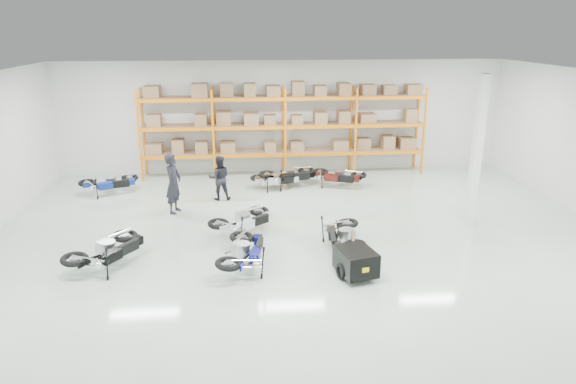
{
  "coord_description": "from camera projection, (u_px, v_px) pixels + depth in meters",
  "views": [
    {
      "loc": [
        -1.79,
        -13.7,
        5.77
      ],
      "look_at": [
        -0.41,
        0.65,
        1.1
      ],
      "focal_mm": 32.0,
      "sensor_mm": 36.0,
      "label": 1
    }
  ],
  "objects": [
    {
      "name": "moto_touring_right",
      "position": [
        343.0,
        231.0,
        13.73
      ],
      "size": [
        1.05,
        1.88,
        1.17
      ],
      "primitive_type": null,
      "rotation": [
        0.0,
        -0.09,
        -0.09
      ],
      "color": "black",
      "rests_on": "ground"
    },
    {
      "name": "trailer",
      "position": [
        356.0,
        261.0,
        12.26
      ],
      "size": [
        1.0,
        1.73,
        0.7
      ],
      "rotation": [
        0.0,
        0.0,
        0.24
      ],
      "color": "black",
      "rests_on": "ground"
    },
    {
      "name": "person_left",
      "position": [
        173.0,
        183.0,
        16.4
      ],
      "size": [
        0.65,
        0.82,
        1.95
      ],
      "primitive_type": "imported",
      "rotation": [
        0.0,
        0.0,
        1.28
      ],
      "color": "black",
      "rests_on": "ground"
    },
    {
      "name": "pallet_rack",
      "position": [
        284.0,
        119.0,
        20.32
      ],
      "size": [
        11.28,
        0.98,
        3.62
      ],
      "color": "orange",
      "rests_on": "ground"
    },
    {
      "name": "moto_blue_centre",
      "position": [
        245.0,
        246.0,
        12.66
      ],
      "size": [
        1.31,
        2.06,
        1.24
      ],
      "primitive_type": null,
      "rotation": [
        0.0,
        -0.09,
        2.94
      ],
      "color": "#070A4C",
      "rests_on": "ground"
    },
    {
      "name": "moto_back_c",
      "position": [
        289.0,
        171.0,
        19.2
      ],
      "size": [
        2.1,
        1.44,
        1.24
      ],
      "primitive_type": null,
      "rotation": [
        0.0,
        -0.09,
        1.85
      ],
      "color": "black",
      "rests_on": "ground"
    },
    {
      "name": "room",
      "position": [
        305.0,
        159.0,
        14.22
      ],
      "size": [
        18.0,
        18.0,
        18.0
      ],
      "color": "#B6CBB7",
      "rests_on": "ground"
    },
    {
      "name": "moto_black_far_left",
      "position": [
        108.0,
        245.0,
        12.72
      ],
      "size": [
        1.89,
        2.15,
        1.26
      ],
      "primitive_type": null,
      "rotation": [
        0.0,
        -0.09,
        2.55
      ],
      "color": "black",
      "rests_on": "ground"
    },
    {
      "name": "moto_back_a",
      "position": [
        109.0,
        179.0,
        18.35
      ],
      "size": [
        1.97,
        1.44,
        1.15
      ],
      "primitive_type": null,
      "rotation": [
        0.0,
        -0.09,
        1.92
      ],
      "color": "navy",
      "rests_on": "ground"
    },
    {
      "name": "moto_back_b",
      "position": [
        277.0,
        176.0,
        18.95
      ],
      "size": [
        1.74,
        1.07,
        1.06
      ],
      "primitive_type": null,
      "rotation": [
        0.0,
        -0.09,
        1.74
      ],
      "color": "#AAAFB4",
      "rests_on": "ground"
    },
    {
      "name": "structural_column",
      "position": [
        477.0,
        151.0,
        15.17
      ],
      "size": [
        0.25,
        0.25,
        4.5
      ],
      "primitive_type": "cube",
      "color": "white",
      "rests_on": "ground"
    },
    {
      "name": "moto_silver_left",
      "position": [
        244.0,
        216.0,
        14.78
      ],
      "size": [
        1.98,
        1.84,
        1.18
      ],
      "primitive_type": null,
      "rotation": [
        0.0,
        -0.09,
        2.25
      ],
      "color": "silver",
      "rests_on": "ground"
    },
    {
      "name": "person_back",
      "position": [
        219.0,
        178.0,
        17.7
      ],
      "size": [
        0.79,
        0.63,
        1.56
      ],
      "primitive_type": "imported",
      "rotation": [
        0.0,
        0.0,
        3.2
      ],
      "color": "black",
      "rests_on": "ground"
    },
    {
      "name": "moto_back_d",
      "position": [
        338.0,
        173.0,
        19.21
      ],
      "size": [
        1.99,
        1.52,
        1.15
      ],
      "primitive_type": null,
      "rotation": [
        0.0,
        -0.09,
        1.16
      ],
      "color": "#44100D",
      "rests_on": "ground"
    }
  ]
}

